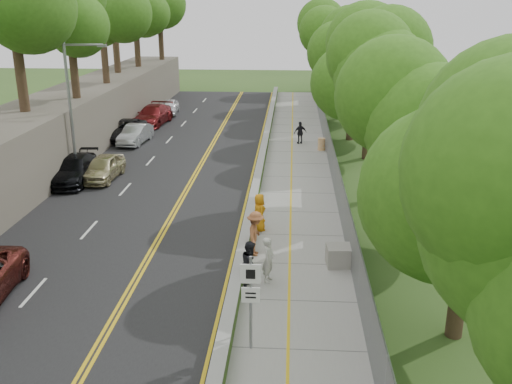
{
  "coord_description": "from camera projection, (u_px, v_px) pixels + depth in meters",
  "views": [
    {
      "loc": [
        2.18,
        -18.1,
        10.28
      ],
      "look_at": [
        0.5,
        8.0,
        1.4
      ],
      "focal_mm": 40.0,
      "sensor_mm": 36.0,
      "label": 1
    }
  ],
  "objects": [
    {
      "name": "streetlight",
      "position": [
        74.0,
        102.0,
        32.91
      ],
      "size": [
        2.52,
        0.22,
        8.0
      ],
      "color": "gray",
      "rests_on": "ground"
    },
    {
      "name": "signpost",
      "position": [
        251.0,
        293.0,
        16.99
      ],
      "size": [
        0.62,
        0.09,
        3.1
      ],
      "color": "gray",
      "rests_on": "sidewalk"
    },
    {
      "name": "painter_2",
      "position": [
        251.0,
        264.0,
        21.13
      ],
      "size": [
        0.73,
        0.91,
        1.81
      ],
      "primitive_type": "imported",
      "rotation": [
        0.0,
        0.0,
        1.52
      ],
      "color": "black",
      "rests_on": "sidewalk"
    },
    {
      "name": "jersey_barrier",
      "position": [
        259.0,
        172.0,
        34.6
      ],
      "size": [
        0.42,
        66.0,
        0.6
      ],
      "primitive_type": "cube",
      "color": "#77D926",
      "rests_on": "ground"
    },
    {
      "name": "trees_fenceside",
      "position": [
        379.0,
        60.0,
        32.04
      ],
      "size": [
        7.0,
        66.0,
        14.0
      ],
      "primitive_type": null,
      "color": "#3E7B1C",
      "rests_on": "ground"
    },
    {
      "name": "road",
      "position": [
        168.0,
        175.0,
        35.03
      ],
      "size": [
        11.2,
        66.0,
        0.04
      ],
      "primitive_type": "cube",
      "color": "black",
      "rests_on": "ground"
    },
    {
      "name": "chainlink_fence",
      "position": [
        333.0,
        162.0,
        34.11
      ],
      "size": [
        0.04,
        66.0,
        2.0
      ],
      "primitive_type": "cube",
      "color": "slate",
      "rests_on": "ground"
    },
    {
      "name": "painter_0",
      "position": [
        259.0,
        212.0,
        26.31
      ],
      "size": [
        0.84,
        1.01,
        1.77
      ],
      "primitive_type": "imported",
      "rotation": [
        0.0,
        0.0,
        1.95
      ],
      "color": "orange",
      "rests_on": "sidewalk"
    },
    {
      "name": "car_7",
      "position": [
        153.0,
        115.0,
        48.68
      ],
      "size": [
        2.82,
        5.8,
        1.62
      ],
      "primitive_type": "imported",
      "rotation": [
        0.0,
        0.0,
        -0.1
      ],
      "color": "maroon",
      "rests_on": "road"
    },
    {
      "name": "painter_3",
      "position": [
        255.0,
        234.0,
        23.73
      ],
      "size": [
        0.82,
        1.3,
        1.92
      ],
      "primitive_type": "imported",
      "rotation": [
        0.0,
        0.0,
        1.48
      ],
      "color": "#975733",
      "rests_on": "sidewalk"
    },
    {
      "name": "car_4",
      "position": [
        103.0,
        168.0,
        33.9
      ],
      "size": [
        1.88,
        4.29,
        1.44
      ],
      "primitive_type": "imported",
      "rotation": [
        0.0,
        0.0,
        -0.04
      ],
      "color": "#C4B988",
      "rests_on": "road"
    },
    {
      "name": "painter_1",
      "position": [
        268.0,
        260.0,
        21.52
      ],
      "size": [
        0.57,
        0.73,
        1.78
      ],
      "primitive_type": "imported",
      "rotation": [
        0.0,
        0.0,
        1.32
      ],
      "color": "beige",
      "rests_on": "sidewalk"
    },
    {
      "name": "car_6",
      "position": [
        125.0,
        130.0,
        43.65
      ],
      "size": [
        2.53,
        5.28,
        1.45
      ],
      "primitive_type": "imported",
      "rotation": [
        0.0,
        0.0,
        -0.02
      ],
      "color": "black",
      "rests_on": "road"
    },
    {
      "name": "concrete_block",
      "position": [
        342.0,
        256.0,
        22.96
      ],
      "size": [
        1.31,
        1.02,
        0.83
      ],
      "primitive_type": "cube",
      "rotation": [
        0.0,
        0.0,
        0.08
      ],
      "color": "gray",
      "rests_on": "sidewalk"
    },
    {
      "name": "construction_barrel",
      "position": [
        322.0,
        144.0,
        40.49
      ],
      "size": [
        0.53,
        0.53,
        0.87
      ],
      "primitive_type": "cylinder",
      "color": "#D77000",
      "rests_on": "sidewalk"
    },
    {
      "name": "sidewalk",
      "position": [
        297.0,
        177.0,
        34.55
      ],
      "size": [
        4.2,
        66.0,
        0.05
      ],
      "primitive_type": "cube",
      "color": "gray",
      "rests_on": "ground"
    },
    {
      "name": "rock_embankment",
      "position": [
        36.0,
        141.0,
        34.89
      ],
      "size": [
        5.0,
        66.0,
        4.0
      ],
      "primitive_type": "cube",
      "color": "#595147",
      "rests_on": "ground"
    },
    {
      "name": "person_far",
      "position": [
        300.0,
        133.0,
        42.2
      ],
      "size": [
        1.05,
        0.71,
        1.66
      ],
      "primitive_type": "imported",
      "rotation": [
        0.0,
        0.0,
        3.49
      ],
      "color": "black",
      "rests_on": "sidewalk"
    },
    {
      "name": "car_3",
      "position": [
        73.0,
        169.0,
        33.44
      ],
      "size": [
        2.46,
        5.29,
        1.49
      ],
      "primitive_type": "imported",
      "rotation": [
        0.0,
        0.0,
        0.07
      ],
      "color": "black",
      "rests_on": "road"
    },
    {
      "name": "ground",
      "position": [
        228.0,
        300.0,
        20.54
      ],
      "size": [
        140.0,
        140.0,
        0.0
      ],
      "primitive_type": "plane",
      "color": "#33511E",
      "rests_on": "ground"
    },
    {
      "name": "car_8",
      "position": [
        169.0,
        107.0,
        53.1
      ],
      "size": [
        1.91,
        4.13,
        1.37
      ],
      "primitive_type": "imported",
      "rotation": [
        0.0,
        0.0,
        0.08
      ],
      "color": "white",
      "rests_on": "road"
    },
    {
      "name": "car_5",
      "position": [
        135.0,
        134.0,
        42.35
      ],
      "size": [
        1.85,
        4.33,
        1.39
      ],
      "primitive_type": "imported",
      "rotation": [
        0.0,
        0.0,
        -0.09
      ],
      "color": "#B1B5B9",
      "rests_on": "road"
    }
  ]
}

